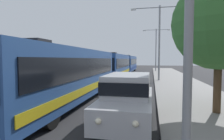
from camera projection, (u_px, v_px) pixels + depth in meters
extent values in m
cube|color=#284C8C|center=(68.00, 73.00, 10.49)|extent=(2.50, 12.09, 2.70)
cube|color=black|center=(89.00, 67.00, 10.21)|extent=(0.04, 11.12, 1.00)
cube|color=black|center=(47.00, 67.00, 10.74)|extent=(0.04, 11.12, 1.00)
cube|color=gold|center=(90.00, 88.00, 10.28)|extent=(0.03, 11.48, 0.36)
cube|color=black|center=(24.00, 42.00, 6.87)|extent=(1.75, 0.90, 0.16)
cylinder|color=black|center=(51.00, 115.00, 6.68)|extent=(0.28, 1.00, 1.00)
cylinder|color=black|center=(102.00, 87.00, 13.58)|extent=(0.28, 1.00, 1.00)
cylinder|color=black|center=(74.00, 86.00, 14.04)|extent=(0.28, 1.00, 1.00)
cube|color=#284C8C|center=(114.00, 65.00, 23.52)|extent=(2.50, 11.18, 2.70)
cube|color=black|center=(124.00, 63.00, 23.24)|extent=(0.04, 10.29, 1.00)
cube|color=black|center=(104.00, 63.00, 23.77)|extent=(0.04, 10.29, 1.00)
cube|color=black|center=(103.00, 64.00, 18.03)|extent=(2.30, 0.04, 1.20)
cube|color=gold|center=(124.00, 72.00, 23.30)|extent=(0.03, 10.62, 0.36)
cube|color=black|center=(108.00, 53.00, 20.16)|extent=(1.75, 0.90, 0.16)
cylinder|color=black|center=(118.00, 78.00, 19.98)|extent=(0.28, 1.00, 1.00)
cylinder|color=black|center=(98.00, 77.00, 20.43)|extent=(0.28, 1.00, 1.00)
cylinder|color=black|center=(126.00, 73.00, 26.37)|extent=(0.28, 1.00, 1.00)
cylinder|color=black|center=(111.00, 73.00, 26.82)|extent=(0.28, 1.00, 1.00)
cube|color=#284C8C|center=(127.00, 63.00, 36.43)|extent=(2.50, 12.11, 2.70)
cube|color=black|center=(134.00, 61.00, 36.15)|extent=(0.04, 11.14, 1.00)
cube|color=black|center=(121.00, 61.00, 36.67)|extent=(0.04, 11.14, 1.00)
cube|color=black|center=(123.00, 62.00, 30.48)|extent=(2.30, 0.04, 1.20)
cube|color=navy|center=(134.00, 67.00, 36.21)|extent=(0.03, 11.50, 0.36)
cube|color=black|center=(125.00, 56.00, 32.80)|extent=(1.75, 0.90, 0.16)
cylinder|color=black|center=(131.00, 71.00, 32.61)|extent=(0.28, 1.00, 1.00)
cylinder|color=black|center=(119.00, 70.00, 33.06)|extent=(0.28, 1.00, 1.00)
cylinder|color=black|center=(135.00, 69.00, 39.52)|extent=(0.28, 1.00, 1.00)
cylinder|color=black|center=(124.00, 68.00, 39.98)|extent=(0.28, 1.00, 1.00)
cube|color=#B7B7BC|center=(128.00, 105.00, 7.30)|extent=(1.84, 4.67, 0.80)
cube|color=#B7B7BC|center=(128.00, 84.00, 7.40)|extent=(1.62, 2.71, 0.80)
cube|color=black|center=(128.00, 84.00, 7.40)|extent=(1.66, 2.80, 0.44)
sphere|color=#F9EFCC|center=(98.00, 121.00, 5.10)|extent=(0.18, 0.18, 0.18)
sphere|color=#F9EFCC|center=(135.00, 124.00, 4.89)|extent=(0.18, 0.18, 0.18)
cylinder|color=black|center=(97.00, 125.00, 6.07)|extent=(0.22, 0.70, 0.70)
cylinder|color=black|center=(148.00, 129.00, 5.74)|extent=(0.22, 0.70, 0.70)
cylinder|color=black|center=(114.00, 104.00, 8.90)|extent=(0.22, 0.70, 0.70)
cylinder|color=black|center=(149.00, 106.00, 8.56)|extent=(0.22, 0.70, 0.70)
cube|color=#B7B7BC|center=(115.00, 64.00, 40.76)|extent=(2.30, 1.80, 2.20)
cube|color=#333338|center=(117.00, 62.00, 44.11)|extent=(2.35, 5.10, 2.70)
cube|color=black|center=(114.00, 63.00, 39.85)|extent=(2.07, 0.04, 0.90)
cylinder|color=black|center=(110.00, 68.00, 41.03)|extent=(0.26, 0.90, 0.90)
cylinder|color=black|center=(119.00, 69.00, 40.61)|extent=(0.26, 0.90, 0.90)
cylinder|color=black|center=(114.00, 68.00, 45.38)|extent=(0.26, 0.90, 0.90)
cylinder|color=black|center=(122.00, 68.00, 44.95)|extent=(0.26, 0.90, 0.90)
cylinder|color=gray|center=(159.00, 43.00, 20.77)|extent=(0.20, 0.20, 8.22)
cylinder|color=gray|center=(146.00, 8.00, 20.84)|extent=(2.90, 0.10, 0.10)
cube|color=silver|center=(133.00, 9.00, 21.15)|extent=(0.56, 0.28, 0.16)
cylinder|color=gray|center=(174.00, 7.00, 20.24)|extent=(2.90, 0.10, 0.10)
cube|color=silver|center=(188.00, 7.00, 19.95)|extent=(0.56, 0.28, 0.16)
cylinder|color=gray|center=(156.00, 50.00, 37.43)|extent=(0.20, 0.20, 8.35)
cylinder|color=gray|center=(150.00, 30.00, 37.44)|extent=(2.36, 0.10, 0.10)
cube|color=silver|center=(144.00, 31.00, 37.69)|extent=(0.56, 0.28, 0.16)
cylinder|color=gray|center=(162.00, 30.00, 36.95)|extent=(2.36, 0.10, 0.10)
cube|color=silver|center=(169.00, 30.00, 36.71)|extent=(0.56, 0.28, 0.16)
cylinder|color=#4C3823|center=(217.00, 87.00, 8.18)|extent=(0.32, 0.32, 2.27)
sphere|color=#387033|center=(219.00, 23.00, 8.02)|extent=(3.98, 3.98, 3.98)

